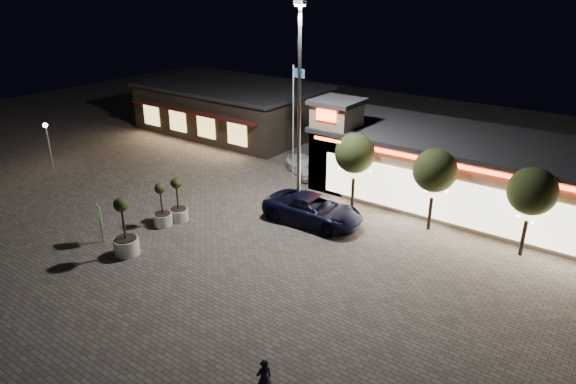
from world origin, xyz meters
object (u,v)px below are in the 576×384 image
Objects in this scene: pickup_truck at (313,209)px; valet_sign at (100,217)px; white_sedan at (304,166)px; planter_mid at (125,237)px; planter_left at (178,208)px; pedestrian at (264,378)px.

valet_sign reaches higher than pickup_truck.
white_sedan is 15.05m from planter_mid.
valet_sign is at bearing 178.33° from planter_mid.
valet_sign is at bearing 135.45° from pickup_truck.
planter_left reaches higher than valet_sign.
white_sedan is at bearing -121.98° from pedestrian.
valet_sign is (-2.98, -14.96, 0.79)m from white_sedan.
pedestrian is 12.46m from planter_mid.
planter_left is 4.55m from valet_sign.
planter_left is at bearing -94.61° from pedestrian.
valet_sign is (-1.35, -4.29, 0.66)m from planter_left.
planter_mid is (-11.96, 3.50, 0.20)m from pedestrian.
planter_left reaches higher than white_sedan.
pickup_truck is 13.85m from pedestrian.
pickup_truck is 7.93m from planter_left.
white_sedan is at bearing 81.32° from planter_left.
planter_mid is at bearing -148.58° from white_sedan.
valet_sign is at bearing -77.17° from pedestrian.
pedestrian is 0.58× the size of planter_left.
pedestrian is 0.73× the size of valet_sign.
white_sedan is at bearing 35.74° from pickup_truck.
pedestrian is at bearing -114.43° from white_sedan.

